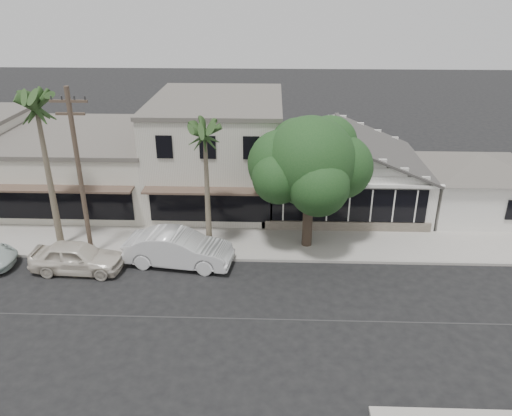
{
  "coord_description": "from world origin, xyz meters",
  "views": [
    {
      "loc": [
        0.6,
        -17.75,
        13.32
      ],
      "look_at": [
        -0.25,
        6.0,
        2.6
      ],
      "focal_mm": 35.0,
      "sensor_mm": 36.0,
      "label": 1
    }
  ],
  "objects_px": {
    "utility_pole": "(79,172)",
    "car_1": "(179,249)",
    "shade_tree": "(309,163)",
    "car_0": "(77,257)"
  },
  "relations": [
    {
      "from": "car_1",
      "to": "shade_tree",
      "type": "relative_size",
      "value": 0.75
    },
    {
      "from": "utility_pole",
      "to": "shade_tree",
      "type": "xyz_separation_m",
      "value": [
        11.47,
        1.65,
        0.04
      ]
    },
    {
      "from": "car_0",
      "to": "car_1",
      "type": "bearing_deg",
      "value": -77.68
    },
    {
      "from": "car_0",
      "to": "car_1",
      "type": "xyz_separation_m",
      "value": [
        5.0,
        0.84,
        0.12
      ]
    },
    {
      "from": "utility_pole",
      "to": "car_1",
      "type": "height_order",
      "value": "utility_pole"
    },
    {
      "from": "utility_pole",
      "to": "car_1",
      "type": "distance_m",
      "value": 6.23
    },
    {
      "from": "utility_pole",
      "to": "shade_tree",
      "type": "height_order",
      "value": "utility_pole"
    },
    {
      "from": "utility_pole",
      "to": "car_0",
      "type": "relative_size",
      "value": 1.95
    },
    {
      "from": "car_0",
      "to": "car_1",
      "type": "relative_size",
      "value": 0.84
    },
    {
      "from": "car_0",
      "to": "shade_tree",
      "type": "distance_m",
      "value": 12.72
    }
  ]
}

